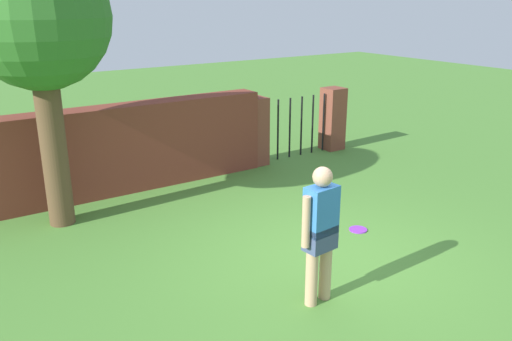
# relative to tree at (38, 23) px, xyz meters

# --- Properties ---
(ground_plane) EXTENTS (40.00, 40.00, 0.00)m
(ground_plane) POSITION_rel_tree_xyz_m (2.62, -3.25, -2.99)
(ground_plane) COLOR #4C8433
(brick_wall) EXTENTS (5.84, 0.50, 1.55)m
(brick_wall) POSITION_rel_tree_xyz_m (1.12, 0.86, -2.21)
(brick_wall) COLOR brown
(brick_wall) RESTS_ON ground
(tree) EXTENTS (2.00, 2.00, 4.06)m
(tree) POSITION_rel_tree_xyz_m (0.00, 0.00, 0.00)
(tree) COLOR brown
(tree) RESTS_ON ground
(person) EXTENTS (0.54, 0.25, 1.62)m
(person) POSITION_rel_tree_xyz_m (1.85, -3.89, -2.09)
(person) COLOR tan
(person) RESTS_ON ground
(fence_gate) EXTENTS (2.55, 0.44, 1.40)m
(fence_gate) POSITION_rel_tree_xyz_m (5.20, 0.86, -2.29)
(fence_gate) COLOR brown
(fence_gate) RESTS_ON ground
(frisbee_purple) EXTENTS (0.27, 0.27, 0.02)m
(frisbee_purple) POSITION_rel_tree_xyz_m (3.60, -2.74, -2.98)
(frisbee_purple) COLOR purple
(frisbee_purple) RESTS_ON ground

